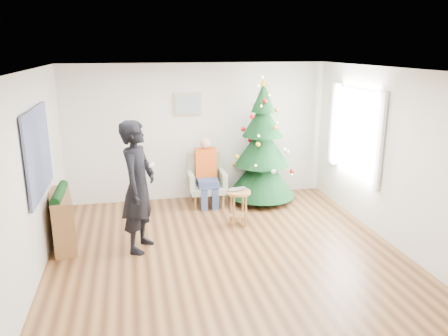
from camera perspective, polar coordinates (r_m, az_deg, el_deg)
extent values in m
plane|color=brown|center=(6.47, 0.26, -10.89)|extent=(5.00, 5.00, 0.00)
plane|color=white|center=(5.80, 0.29, 12.77)|extent=(5.00, 5.00, 0.00)
plane|color=silver|center=(8.40, -3.41, 4.68)|extent=(5.00, 0.00, 5.00)
plane|color=silver|center=(3.75, 8.63, -9.64)|extent=(5.00, 0.00, 5.00)
plane|color=silver|center=(6.01, -23.72, -1.07)|extent=(0.00, 5.00, 5.00)
plane|color=silver|center=(6.97, 20.79, 1.40)|extent=(0.00, 5.00, 5.00)
cube|color=white|center=(7.75, 16.80, 4.62)|extent=(0.04, 1.30, 1.40)
cube|color=white|center=(7.10, 19.46, 3.44)|extent=(0.05, 0.25, 1.50)
cube|color=white|center=(8.39, 14.18, 5.61)|extent=(0.05, 0.25, 1.50)
cylinder|color=#3F2816|center=(8.49, 4.86, -3.27)|extent=(0.10, 0.10, 0.30)
cone|color=black|center=(8.37, 4.92, -0.69)|extent=(1.30, 1.30, 0.85)
cone|color=black|center=(8.23, 5.01, 2.98)|extent=(1.04, 1.04, 0.75)
cone|color=black|center=(8.14, 5.09, 6.41)|extent=(0.76, 0.76, 0.65)
cone|color=black|center=(8.08, 5.16, 9.20)|extent=(0.44, 0.44, 0.55)
cone|color=gold|center=(8.06, 5.21, 11.18)|extent=(0.14, 0.14, 0.14)
cylinder|color=brown|center=(7.15, 1.91, -3.18)|extent=(0.40, 0.40, 0.04)
cylinder|color=brown|center=(7.29, 1.88, -6.19)|extent=(0.30, 0.30, 0.02)
imported|color=silver|center=(7.14, 1.91, -2.93)|extent=(0.38, 0.30, 0.03)
cube|color=gray|center=(8.18, -2.24, -2.65)|extent=(0.65, 0.60, 0.12)
cube|color=gray|center=(8.34, -2.59, 0.15)|extent=(0.65, 0.11, 0.60)
cube|color=gray|center=(8.09, -4.38, -1.71)|extent=(0.10, 0.51, 0.30)
cube|color=gray|center=(8.18, -0.16, -1.45)|extent=(0.10, 0.51, 0.30)
cube|color=navy|center=(8.07, -2.16, -1.94)|extent=(0.37, 0.39, 0.14)
cube|color=#BF4811|center=(8.17, -2.44, 0.69)|extent=(0.39, 0.21, 0.55)
sphere|color=tan|center=(8.06, -2.44, 3.27)|extent=(0.20, 0.20, 0.20)
imported|color=black|center=(6.34, -11.14, -2.42)|extent=(0.69, 0.82, 1.92)
cube|color=white|center=(6.23, -9.40, 0.40)|extent=(0.08, 0.13, 0.04)
cube|color=brown|center=(6.95, -20.38, -6.40)|extent=(0.48, 1.04, 0.80)
cylinder|color=black|center=(6.81, -20.72, -3.11)|extent=(0.14, 0.90, 0.14)
cube|color=black|center=(6.22, -23.09, 1.93)|extent=(0.03, 1.50, 1.15)
cube|color=tan|center=(8.26, -4.82, 8.33)|extent=(0.52, 0.03, 0.42)
cube|color=gray|center=(8.23, -4.80, 8.31)|extent=(0.44, 0.02, 0.34)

